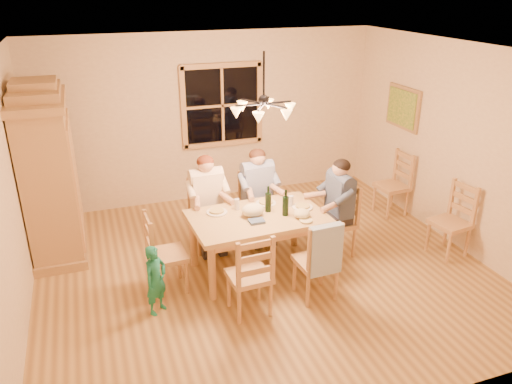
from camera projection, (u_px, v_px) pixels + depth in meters
name	position (u px, v px, depth m)	size (l,w,h in m)	color
floor	(263.00, 268.00, 6.38)	(5.50, 5.50, 0.00)	olive
ceiling	(264.00, 51.00, 5.32)	(5.50, 5.00, 0.02)	white
wall_back	(210.00, 118.00, 8.02)	(5.50, 0.02, 2.70)	beige
wall_left	(7.00, 201.00, 5.01)	(0.02, 5.00, 2.70)	beige
wall_right	(456.00, 146.00, 6.69)	(0.02, 5.00, 2.70)	beige
window	(222.00, 105.00, 7.97)	(1.30, 0.06, 1.30)	black
painting	(403.00, 108.00, 7.62)	(0.06, 0.78, 0.64)	#986E42
chandelier	(264.00, 108.00, 5.57)	(0.77, 0.68, 0.71)	black
armoire	(50.00, 177.00, 6.44)	(0.66, 1.40, 2.30)	#986E42
dining_table	(257.00, 223.00, 6.10)	(1.67, 1.07, 0.76)	tan
chair_far_left	(208.00, 228.00, 6.75)	(0.46, 0.44, 0.99)	tan
chair_far_right	(258.00, 219.00, 7.00)	(0.46, 0.44, 0.99)	tan
chair_near_left	(249.00, 288.00, 5.44)	(0.46, 0.44, 0.99)	tan
chair_near_right	(315.00, 273.00, 5.72)	(0.46, 0.44, 0.99)	tan
chair_end_left	(168.00, 266.00, 5.85)	(0.44, 0.46, 0.99)	tan
chair_end_right	(336.00, 233.00, 6.63)	(0.44, 0.46, 0.99)	tan
adult_woman	(207.00, 191.00, 6.54)	(0.41, 0.44, 0.87)	#F9E2C0
adult_plaid_man	(258.00, 184.00, 6.79)	(0.41, 0.44, 0.87)	#354E93
adult_slate_man	(339.00, 196.00, 6.41)	(0.44, 0.41, 0.87)	#414E69
towel	(325.00, 250.00, 5.40)	(0.38, 0.10, 0.58)	#95B0CA
wine_bottle_a	(268.00, 199.00, 6.11)	(0.08, 0.08, 0.33)	black
wine_bottle_b	(286.00, 203.00, 6.01)	(0.08, 0.08, 0.33)	black
plate_woman	(217.00, 212.00, 6.12)	(0.26, 0.26, 0.02)	white
plate_plaid	(266.00, 203.00, 6.37)	(0.26, 0.26, 0.02)	white
plate_slate	(302.00, 207.00, 6.26)	(0.26, 0.26, 0.02)	white
wine_glass_a	(237.00, 204.00, 6.19)	(0.06, 0.06, 0.14)	silver
wine_glass_b	(291.00, 201.00, 6.29)	(0.06, 0.06, 0.14)	silver
cap	(302.00, 214.00, 5.98)	(0.20, 0.20, 0.11)	beige
napkin	(257.00, 221.00, 5.88)	(0.18, 0.14, 0.03)	#43577B
cloth_bundle	(253.00, 210.00, 6.02)	(0.28, 0.22, 0.15)	beige
child	(156.00, 280.00, 5.40)	(0.30, 0.19, 0.81)	#1C7E63
chair_spare_front	(448.00, 234.00, 6.60)	(0.48, 0.50, 0.99)	tan
chair_spare_back	(391.00, 195.00, 7.78)	(0.45, 0.47, 0.99)	tan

